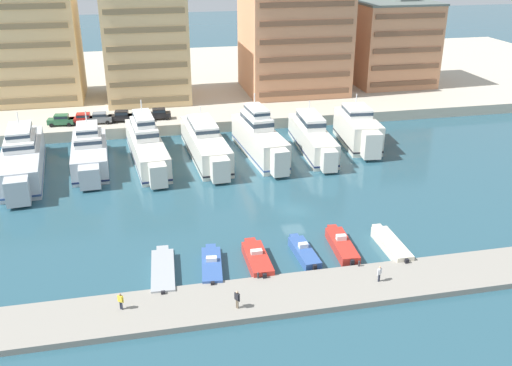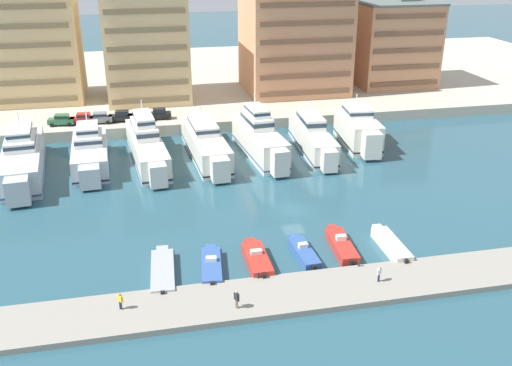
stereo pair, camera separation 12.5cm
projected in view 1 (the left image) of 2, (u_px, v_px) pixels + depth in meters
ground_plane at (294, 211)px, 67.09m from camera, size 400.00×400.00×0.00m
quay_promenade at (213, 79)px, 126.03m from camera, size 180.00×70.00×1.79m
pier_dock at (344, 288)px, 51.81m from camera, size 120.00×6.03×0.57m
yacht_silver_far_left at (22, 158)px, 76.59m from camera, size 6.74×22.77×7.98m
yacht_silver_left at (90, 153)px, 79.26m from camera, size 5.41×17.77×7.50m
yacht_ivory_mid_left at (146, 145)px, 81.51m from camera, size 5.87×22.55×8.23m
yacht_ivory_center_left at (205, 143)px, 82.92m from camera, size 5.42×21.92×6.79m
yacht_ivory_center at (259, 138)px, 83.25m from camera, size 5.38×19.38×8.79m
yacht_ivory_center_right at (312, 137)px, 85.30m from camera, size 4.55×19.57×7.06m
yacht_ivory_mid_right at (358, 130)px, 87.56m from camera, size 5.68×15.35×7.57m
motorboat_grey_far_left at (163, 271)px, 54.21m from camera, size 2.57×8.69×0.83m
motorboat_blue_left at (212, 266)px, 55.01m from camera, size 2.58×7.41×1.22m
motorboat_red_mid_left at (257, 259)px, 55.86m from camera, size 2.04×7.24×1.46m
motorboat_blue_center_left at (304, 252)px, 57.26m from camera, size 1.89×6.77×1.36m
motorboat_red_center at (342, 245)px, 58.44m from camera, size 2.24×7.71×1.56m
motorboat_cream_center_right at (391, 245)px, 58.55m from camera, size 1.84×7.75×1.04m
car_green_far_left at (61, 120)px, 91.40m from camera, size 4.24×2.22×1.80m
car_red_left at (83, 118)px, 92.04m from camera, size 4.17×2.06×1.80m
car_grey_mid_left at (99, 118)px, 92.42m from camera, size 4.16×2.04×1.80m
car_black_center_left at (121, 116)px, 93.33m from camera, size 4.24×2.22×1.80m
car_black_center at (139, 115)px, 93.58m from camera, size 4.24×2.23×1.80m
car_black_center_right at (158, 113)px, 94.59m from camera, size 4.14×2.01×1.80m
apartment_block_far_left at (15, 38)px, 101.73m from camera, size 22.15×13.99×24.57m
apartment_block_left at (145, 39)px, 103.43m from camera, size 14.96×15.46×23.59m
apartment_block_mid_left at (294, 32)px, 108.95m from camera, size 19.04×17.38×24.30m
apartment_block_center_left at (391, 43)px, 115.71m from camera, size 15.57×15.00×18.37m
pedestrian_near_edge at (237, 298)px, 48.08m from camera, size 0.44×0.58×1.71m
pedestrian_mid_deck at (380, 272)px, 51.90m from camera, size 0.52×0.42×1.58m
pedestrian_far_side at (121, 300)px, 47.94m from camera, size 0.51×0.43×1.59m
bollard_west at (258, 275)px, 52.62m from camera, size 0.20×0.20×0.61m
bollard_west_mid at (359, 263)px, 54.54m from camera, size 0.20×0.20×0.61m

